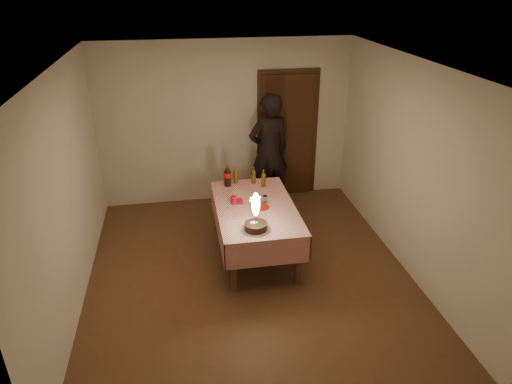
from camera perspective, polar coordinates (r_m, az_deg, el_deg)
ground at (r=5.90m, az=-0.80°, el=-10.20°), size 4.00×4.50×0.01m
room_shell at (r=5.19m, az=-0.67°, el=5.30°), size 4.04×4.54×2.62m
dining_table at (r=5.98m, az=-0.08°, el=-2.60°), size 1.02×1.72×0.72m
birthday_cake at (r=5.35m, az=-0.03°, el=-3.60°), size 0.34×0.34×0.48m
red_plate at (r=5.90m, az=0.59°, el=-1.90°), size 0.22×0.22×0.01m
red_cup at (r=6.00m, az=-2.82°, el=-0.97°), size 0.08×0.08×0.10m
clear_cup at (r=6.02m, az=1.13°, el=-0.88°), size 0.07×0.07×0.09m
napkin_stack at (r=6.04m, az=-2.40°, el=-1.17°), size 0.15×0.15×0.02m
cola_bottle at (r=6.45m, az=-3.59°, el=2.02°), size 0.10×0.10×0.32m
amber_bottle_left at (r=6.54m, az=-2.55°, el=2.07°), size 0.06×0.06×0.25m
amber_bottle_right at (r=6.43m, az=0.94°, el=1.65°), size 0.06×0.06×0.25m
amber_bottle_mid at (r=6.53m, az=-0.31°, el=2.07°), size 0.06×0.06×0.25m
photographer at (r=7.17m, az=1.60°, el=5.06°), size 0.77×0.60×1.86m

